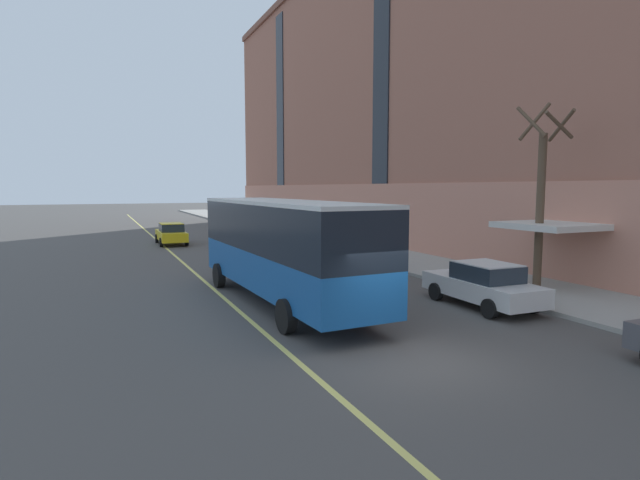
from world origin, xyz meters
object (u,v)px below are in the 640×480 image
(parked_car_darkgray_2, at_px, (307,240))
(parked_car_darkgray_4, at_px, (355,253))
(street_tree_far_uptown, at_px, (541,195))
(city_bus, at_px, (282,245))
(parked_car_white_1, at_px, (483,284))
(taxi_cab, at_px, (171,234))

(parked_car_darkgray_2, xyz_separation_m, parked_car_darkgray_4, (-0.14, -6.81, 0.00))
(parked_car_darkgray_2, distance_m, parked_car_darkgray_4, 6.81)
(street_tree_far_uptown, bearing_deg, parked_car_darkgray_4, 115.48)
(parked_car_darkgray_2, relative_size, parked_car_darkgray_4, 1.02)
(parked_car_darkgray_2, xyz_separation_m, street_tree_far_uptown, (3.75, -14.96, 3.06))
(city_bus, xyz_separation_m, parked_car_darkgray_2, (6.33, 12.93, -1.34))
(street_tree_far_uptown, bearing_deg, parked_car_white_1, -162.79)
(city_bus, relative_size, parked_car_white_1, 2.48)
(parked_car_darkgray_2, bearing_deg, parked_car_white_1, -90.46)
(city_bus, bearing_deg, parked_car_darkgray_4, 44.67)
(parked_car_darkgray_4, distance_m, street_tree_far_uptown, 9.54)
(city_bus, xyz_separation_m, street_tree_far_uptown, (10.08, -2.03, 1.72))
(city_bus, bearing_deg, street_tree_far_uptown, -11.39)
(city_bus, relative_size, parked_car_darkgray_4, 2.64)
(city_bus, relative_size, parked_car_darkgray_2, 2.59)
(taxi_cab, distance_m, street_tree_far_uptown, 25.88)
(city_bus, distance_m, parked_car_darkgray_4, 8.81)
(city_bus, height_order, parked_car_darkgray_2, city_bus)
(parked_car_white_1, bearing_deg, parked_car_darkgray_2, 89.54)
(parked_car_white_1, relative_size, parked_car_darkgray_2, 1.04)
(city_bus, distance_m, parked_car_darkgray_2, 14.46)
(parked_car_white_1, xyz_separation_m, parked_car_darkgray_4, (-0.01, 9.35, -0.00))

